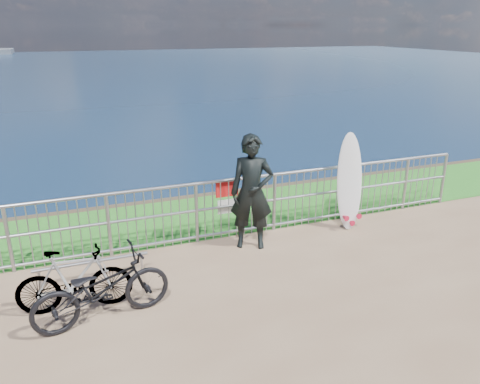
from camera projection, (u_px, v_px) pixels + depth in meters
name	position (u px, v px, depth m)	size (l,w,h in m)	color
grass_strip	(206.00, 216.00, 9.52)	(120.00, 120.00, 0.00)	#22731F
railing	(224.00, 208.00, 8.37)	(10.06, 0.10, 1.13)	#92959A
surfer	(252.00, 192.00, 7.92)	(0.73, 0.48, 1.99)	black
surfboard	(349.00, 185.00, 8.76)	(0.58, 0.54, 1.82)	silver
bicycle_near	(102.00, 288.00, 6.01)	(0.63, 1.79, 0.94)	black
bicycle_far	(74.00, 280.00, 6.25)	(0.43, 1.52, 0.91)	black
bike_rack	(92.00, 264.00, 7.01)	(1.67, 0.05, 0.35)	#92959A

